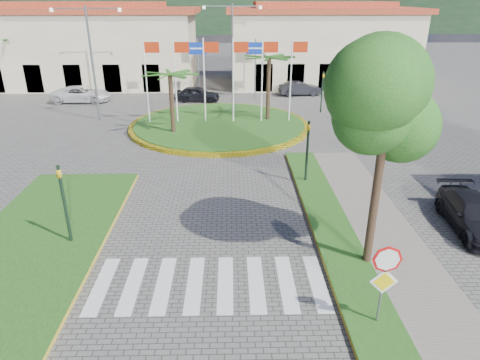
{
  "coord_description": "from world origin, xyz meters",
  "views": [
    {
      "loc": [
        0.83,
        -7.42,
        8.62
      ],
      "look_at": [
        1.16,
        8.0,
        1.94
      ],
      "focal_mm": 32.0,
      "sensor_mm": 36.0,
      "label": 1
    }
  ],
  "objects_px": {
    "car_side_right": "(474,214)",
    "car_dark_b": "(300,88)",
    "deciduous_tree": "(386,120)",
    "stop_sign": "(385,274)",
    "car_dark_a": "(197,94)",
    "white_van": "(81,94)",
    "roundabout_island": "(219,125)"
  },
  "relations": [
    {
      "from": "stop_sign",
      "to": "deciduous_tree",
      "type": "relative_size",
      "value": 0.39
    },
    {
      "from": "car_dark_a",
      "to": "car_dark_b",
      "type": "height_order",
      "value": "car_dark_a"
    },
    {
      "from": "deciduous_tree",
      "to": "stop_sign",
      "type": "bearing_deg",
      "value": -101.18
    },
    {
      "from": "white_van",
      "to": "car_side_right",
      "type": "relative_size",
      "value": 1.11
    },
    {
      "from": "deciduous_tree",
      "to": "car_side_right",
      "type": "xyz_separation_m",
      "value": [
        4.91,
        2.36,
        -4.53
      ]
    },
    {
      "from": "car_dark_b",
      "to": "deciduous_tree",
      "type": "bearing_deg",
      "value": 170.41
    },
    {
      "from": "stop_sign",
      "to": "car_dark_a",
      "type": "distance_m",
      "value": 28.92
    },
    {
      "from": "white_van",
      "to": "car_side_right",
      "type": "height_order",
      "value": "white_van"
    },
    {
      "from": "car_dark_a",
      "to": "white_van",
      "type": "bearing_deg",
      "value": 96.57
    },
    {
      "from": "deciduous_tree",
      "to": "car_dark_b",
      "type": "relative_size",
      "value": 1.75
    },
    {
      "from": "roundabout_island",
      "to": "car_dark_b",
      "type": "height_order",
      "value": "roundabout_island"
    },
    {
      "from": "car_side_right",
      "to": "car_dark_b",
      "type": "bearing_deg",
      "value": 101.87
    },
    {
      "from": "stop_sign",
      "to": "deciduous_tree",
      "type": "bearing_deg",
      "value": 78.82
    },
    {
      "from": "car_dark_a",
      "to": "deciduous_tree",
      "type": "bearing_deg",
      "value": -156.5
    },
    {
      "from": "roundabout_island",
      "to": "car_dark_a",
      "type": "bearing_deg",
      "value": 104.8
    },
    {
      "from": "stop_sign",
      "to": "deciduous_tree",
      "type": "distance_m",
      "value": 4.59
    },
    {
      "from": "white_van",
      "to": "car_dark_b",
      "type": "distance_m",
      "value": 19.61
    },
    {
      "from": "stop_sign",
      "to": "white_van",
      "type": "xyz_separation_m",
      "value": [
        -17.1,
        28.04,
        -1.11
      ]
    },
    {
      "from": "stop_sign",
      "to": "car_dark_b",
      "type": "relative_size",
      "value": 0.68
    },
    {
      "from": "car_dark_b",
      "to": "car_dark_a",
      "type": "bearing_deg",
      "value": 97.99
    },
    {
      "from": "car_dark_a",
      "to": "car_side_right",
      "type": "height_order",
      "value": "car_dark_a"
    },
    {
      "from": "stop_sign",
      "to": "car_dark_a",
      "type": "height_order",
      "value": "stop_sign"
    },
    {
      "from": "car_side_right",
      "to": "stop_sign",
      "type": "bearing_deg",
      "value": -130.91
    },
    {
      "from": "roundabout_island",
      "to": "car_dark_b",
      "type": "bearing_deg",
      "value": 54.82
    },
    {
      "from": "car_dark_a",
      "to": "roundabout_island",
      "type": "bearing_deg",
      "value": -158.63
    },
    {
      "from": "stop_sign",
      "to": "car_dark_b",
      "type": "xyz_separation_m",
      "value": [
        2.38,
        30.35,
        -1.15
      ]
    },
    {
      "from": "deciduous_tree",
      "to": "car_dark_a",
      "type": "xyz_separation_m",
      "value": [
        -7.61,
        25.0,
        -4.51
      ]
    },
    {
      "from": "deciduous_tree",
      "to": "car_dark_a",
      "type": "distance_m",
      "value": 26.52
    },
    {
      "from": "stop_sign",
      "to": "car_side_right",
      "type": "bearing_deg",
      "value": 44.38
    },
    {
      "from": "roundabout_island",
      "to": "white_van",
      "type": "distance_m",
      "value": 14.6
    },
    {
      "from": "roundabout_island",
      "to": "car_side_right",
      "type": "bearing_deg",
      "value": -54.6
    },
    {
      "from": "deciduous_tree",
      "to": "car_side_right",
      "type": "relative_size",
      "value": 1.53
    }
  ]
}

